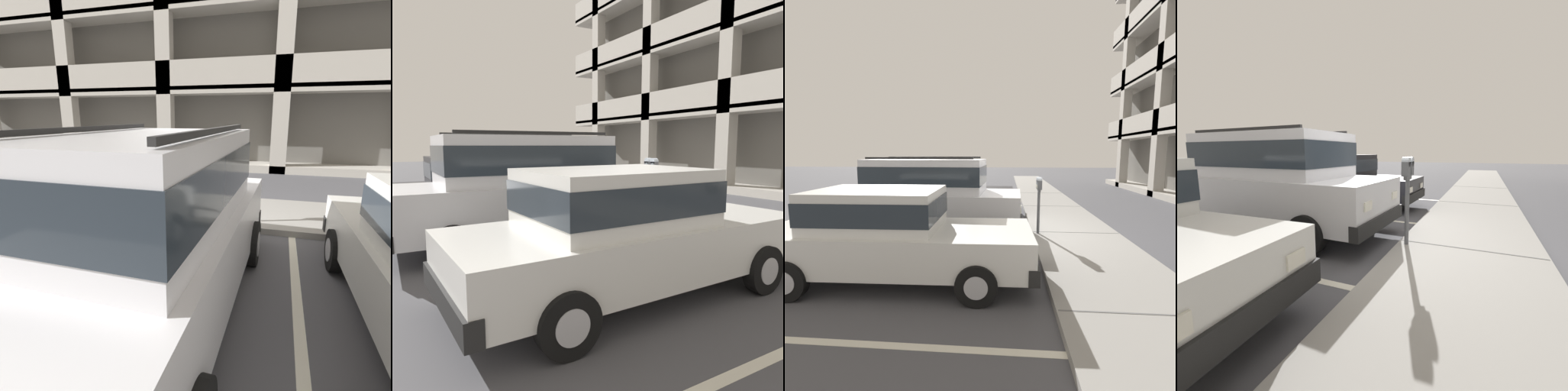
% 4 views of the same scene
% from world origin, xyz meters
% --- Properties ---
extents(ground_plane, '(80.00, 80.00, 0.10)m').
position_xyz_m(ground_plane, '(0.00, 0.00, -0.05)').
color(ground_plane, '#4C4C51').
extents(sidewalk, '(40.00, 2.20, 0.12)m').
position_xyz_m(sidewalk, '(0.00, 1.30, 0.06)').
color(sidewalk, gray).
rests_on(sidewalk, ground_plane).
extents(parking_stall_lines, '(12.70, 4.80, 0.01)m').
position_xyz_m(parking_stall_lines, '(1.57, -1.40, 0.00)').
color(parking_stall_lines, silver).
rests_on(parking_stall_lines, ground_plane).
extents(silver_suv, '(2.13, 4.84, 2.03)m').
position_xyz_m(silver_suv, '(-0.00, -2.48, 1.09)').
color(silver_suv, silver).
rests_on(silver_suv, ground_plane).
extents(red_sedan, '(1.94, 4.53, 1.54)m').
position_xyz_m(red_sedan, '(-2.96, -2.56, 0.82)').
color(red_sedan, black).
rests_on(red_sedan, ground_plane).
extents(dark_hatchback, '(1.93, 4.52, 1.54)m').
position_xyz_m(dark_hatchback, '(2.96, -2.36, 0.82)').
color(dark_hatchback, silver).
rests_on(dark_hatchback, ground_plane).
extents(parking_meter_near, '(0.35, 0.12, 1.42)m').
position_xyz_m(parking_meter_near, '(0.15, 0.35, 1.18)').
color(parking_meter_near, '#595B60').
rests_on(parking_meter_near, sidewalk).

